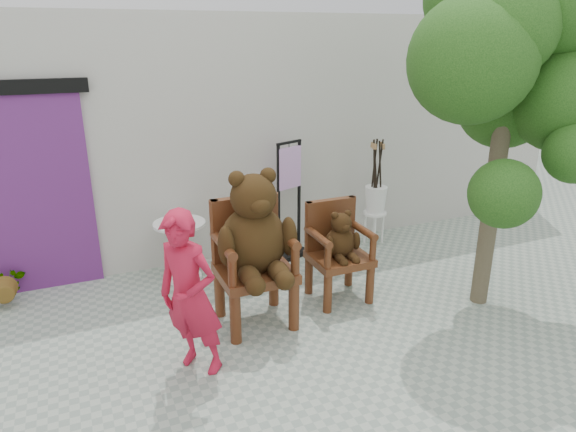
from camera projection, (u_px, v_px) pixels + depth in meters
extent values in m
plane|color=#96A191|center=(395.00, 345.00, 4.81)|extent=(60.00, 60.00, 0.00)
cube|color=beige|center=(273.00, 131.00, 6.99)|extent=(9.00, 1.00, 3.00)
cube|color=#61236B|center=(33.00, 195.00, 5.57)|extent=(1.20, 0.08, 2.20)
cube|color=black|center=(14.00, 87.00, 5.15)|extent=(1.40, 0.06, 0.15)
cylinder|color=#44200E|center=(235.00, 319.00, 4.78)|extent=(0.11, 0.11, 0.50)
cylinder|color=#44200E|center=(220.00, 294.00, 5.24)|extent=(0.11, 0.11, 0.50)
cylinder|color=#44200E|center=(294.00, 306.00, 5.00)|extent=(0.11, 0.11, 0.50)
cylinder|color=#44200E|center=(274.00, 283.00, 5.46)|extent=(0.11, 0.11, 0.50)
cube|color=#44200E|center=(255.00, 273.00, 5.02)|extent=(0.71, 0.65, 0.10)
cube|color=#44200E|center=(245.00, 228.00, 5.14)|extent=(0.68, 0.10, 0.65)
cylinder|color=#44200E|center=(215.00, 232.00, 5.02)|extent=(0.10, 0.10, 0.65)
cylinder|color=#44200E|center=(232.00, 271.00, 4.61)|extent=(0.08, 0.08, 0.30)
cylinder|color=#44200E|center=(223.00, 245.00, 4.79)|extent=(0.10, 0.62, 0.10)
cylinder|color=#44200E|center=(274.00, 223.00, 5.25)|extent=(0.10, 0.10, 0.65)
cylinder|color=#44200E|center=(295.00, 260.00, 4.84)|extent=(0.08, 0.08, 0.30)
cylinder|color=#44200E|center=(284.00, 235.00, 5.02)|extent=(0.10, 0.62, 0.10)
ellipsoid|color=black|center=(253.00, 241.00, 4.94)|extent=(0.66, 0.56, 0.69)
sphere|color=black|center=(253.00, 197.00, 4.76)|extent=(0.44, 0.44, 0.44)
ellipsoid|color=black|center=(260.00, 206.00, 4.62)|extent=(0.20, 0.16, 0.16)
sphere|color=black|center=(237.00, 179.00, 4.65)|extent=(0.15, 0.15, 0.15)
sphere|color=black|center=(268.00, 176.00, 4.76)|extent=(0.15, 0.15, 0.15)
ellipsoid|color=black|center=(226.00, 246.00, 4.69)|extent=(0.15, 0.22, 0.39)
ellipsoid|color=black|center=(250.00, 277.00, 4.71)|extent=(0.19, 0.38, 0.19)
sphere|color=black|center=(256.00, 286.00, 4.58)|extent=(0.19, 0.19, 0.19)
ellipsoid|color=black|center=(289.00, 236.00, 4.92)|extent=(0.15, 0.22, 0.39)
ellipsoid|color=black|center=(279.00, 272.00, 4.81)|extent=(0.19, 0.38, 0.19)
sphere|color=black|center=(285.00, 280.00, 4.69)|extent=(0.19, 0.19, 0.19)
cylinder|color=#44200E|center=(328.00, 293.00, 5.32)|extent=(0.09, 0.09, 0.43)
cylinder|color=#44200E|center=(309.00, 275.00, 5.72)|extent=(0.09, 0.09, 0.43)
cylinder|color=#44200E|center=(370.00, 285.00, 5.51)|extent=(0.09, 0.09, 0.43)
cylinder|color=#44200E|center=(349.00, 268.00, 5.90)|extent=(0.09, 0.09, 0.43)
cube|color=#44200E|center=(340.00, 259.00, 5.53)|extent=(0.61, 0.56, 0.08)
cube|color=#44200E|center=(330.00, 224.00, 5.63)|extent=(0.58, 0.08, 0.56)
cylinder|color=#44200E|center=(308.00, 227.00, 5.53)|extent=(0.08, 0.08, 0.56)
cylinder|color=#44200E|center=(328.00, 256.00, 5.17)|extent=(0.07, 0.07, 0.25)
cylinder|color=#44200E|center=(318.00, 237.00, 5.33)|extent=(0.08, 0.53, 0.08)
cylinder|color=#44200E|center=(351.00, 220.00, 5.72)|extent=(0.08, 0.08, 0.56)
cylinder|color=#44200E|center=(373.00, 248.00, 5.37)|extent=(0.07, 0.07, 0.25)
cylinder|color=#44200E|center=(362.00, 230.00, 5.52)|extent=(0.08, 0.53, 0.08)
ellipsoid|color=black|center=(340.00, 243.00, 5.47)|extent=(0.33, 0.28, 0.35)
sphere|color=black|center=(341.00, 223.00, 5.38)|extent=(0.22, 0.22, 0.22)
ellipsoid|color=black|center=(345.00, 227.00, 5.31)|extent=(0.10, 0.08, 0.08)
sphere|color=black|center=(335.00, 215.00, 5.32)|extent=(0.08, 0.08, 0.08)
sphere|color=black|center=(348.00, 214.00, 5.38)|extent=(0.08, 0.08, 0.08)
ellipsoid|color=black|center=(330.00, 245.00, 5.34)|extent=(0.08, 0.11, 0.20)
ellipsoid|color=black|center=(340.00, 259.00, 5.35)|extent=(0.10, 0.20, 0.10)
sphere|color=black|center=(344.00, 263.00, 5.29)|extent=(0.09, 0.09, 0.09)
ellipsoid|color=black|center=(356.00, 241.00, 5.46)|extent=(0.08, 0.11, 0.20)
ellipsoid|color=black|center=(352.00, 257.00, 5.41)|extent=(0.10, 0.20, 0.10)
sphere|color=black|center=(356.00, 261.00, 5.34)|extent=(0.09, 0.09, 0.09)
imported|color=#B51632|center=(190.00, 296.00, 4.16)|extent=(0.64, 0.65, 1.50)
cylinder|color=white|center=(179.00, 224.00, 5.92)|extent=(0.60, 0.60, 0.03)
cylinder|color=white|center=(181.00, 251.00, 6.03)|extent=(0.06, 0.06, 0.68)
cylinder|color=white|center=(183.00, 276.00, 6.14)|extent=(0.44, 0.44, 0.03)
cube|color=black|center=(279.00, 204.00, 6.42)|extent=(0.04, 0.04, 1.50)
cube|color=black|center=(299.00, 198.00, 6.65)|extent=(0.04, 0.04, 1.50)
cube|color=black|center=(289.00, 142.00, 6.28)|extent=(0.39, 0.17, 0.03)
cube|color=black|center=(289.00, 252.00, 6.77)|extent=(0.54, 0.48, 0.06)
cube|color=#D299DF|center=(290.00, 168.00, 6.38)|extent=(0.35, 0.16, 0.52)
cylinder|color=black|center=(289.00, 145.00, 6.29)|extent=(0.01, 0.01, 0.08)
cylinder|color=white|center=(375.00, 213.00, 7.02)|extent=(0.32, 0.32, 0.03)
cylinder|color=white|center=(376.00, 225.00, 7.20)|extent=(0.03, 0.03, 0.44)
cylinder|color=white|center=(365.00, 227.00, 7.14)|extent=(0.03, 0.03, 0.44)
cylinder|color=white|center=(372.00, 231.00, 6.99)|extent=(0.03, 0.03, 0.44)
cylinder|color=white|center=(382.00, 229.00, 7.06)|extent=(0.03, 0.03, 0.44)
cylinder|color=black|center=(374.00, 169.00, 6.84)|extent=(0.12, 0.10, 0.80)
cylinder|color=#9D7647|center=(372.00, 145.00, 6.76)|extent=(0.04, 0.04, 0.08)
cylinder|color=black|center=(375.00, 170.00, 6.79)|extent=(0.05, 0.11, 0.80)
cylinder|color=#9D7647|center=(375.00, 146.00, 6.66)|extent=(0.04, 0.04, 0.07)
cylinder|color=black|center=(379.00, 169.00, 6.86)|extent=(0.06, 0.08, 0.80)
cylinder|color=#9D7647|center=(381.00, 145.00, 6.77)|extent=(0.04, 0.04, 0.07)
cylinder|color=black|center=(374.00, 170.00, 6.80)|extent=(0.02, 0.11, 0.80)
cylinder|color=#9D7647|center=(373.00, 146.00, 6.68)|extent=(0.04, 0.04, 0.07)
cylinder|color=black|center=(376.00, 170.00, 6.78)|extent=(0.07, 0.11, 0.80)
cylinder|color=#9D7647|center=(376.00, 147.00, 6.65)|extent=(0.04, 0.04, 0.08)
cylinder|color=black|center=(380.00, 170.00, 6.78)|extent=(0.12, 0.05, 0.80)
cylinder|color=#9D7647|center=(384.00, 147.00, 6.65)|extent=(0.04, 0.04, 0.07)
cylinder|color=#433A28|center=(497.00, 163.00, 5.10)|extent=(0.18, 0.18, 3.08)
sphere|color=#15390F|center=(504.00, 27.00, 4.49)|extent=(0.94, 0.94, 0.94)
sphere|color=#15390F|center=(574.00, 53.00, 4.89)|extent=(1.06, 1.06, 1.06)
sphere|color=#15390F|center=(565.00, 2.00, 4.54)|extent=(1.00, 1.00, 1.00)
sphere|color=#15390F|center=(504.00, 101.00, 5.23)|extent=(0.96, 0.96, 0.96)
sphere|color=#15390F|center=(472.00, 60.00, 4.56)|extent=(1.15, 1.15, 1.15)
sphere|color=#15390F|center=(567.00, 97.00, 4.80)|extent=(1.06, 1.06, 1.06)
sphere|color=#15390F|center=(504.00, 194.00, 4.50)|extent=(0.62, 0.62, 0.62)
sphere|color=#15390F|center=(575.00, 153.00, 4.54)|extent=(0.55, 0.55, 0.55)
imported|color=#15390F|center=(5.00, 283.00, 5.51)|extent=(0.46, 0.41, 0.47)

